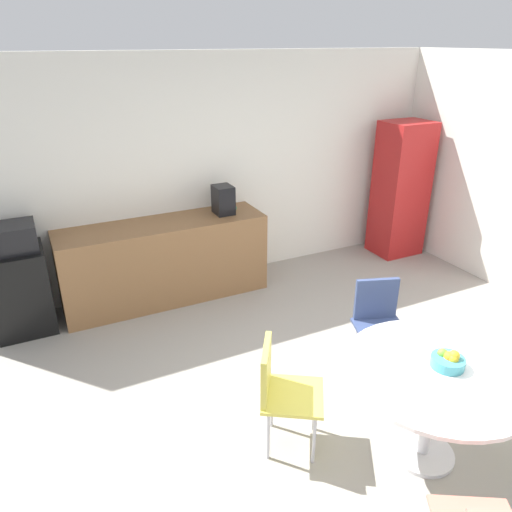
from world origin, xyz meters
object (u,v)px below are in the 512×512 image
round_table (435,384)px  microwave (9,238)px  chair_yellow (279,385)px  mini_fridge (21,291)px  mug_white (230,209)px  chair_navy (378,316)px  coffee_maker (223,200)px  locker_cabinet (401,190)px  fruit_bowl (448,360)px

round_table → microwave: bearing=128.7°
microwave → chair_yellow: 2.96m
mini_fridge → round_table: (2.43, -3.03, 0.19)m
mug_white → chair_navy: bearing=-75.8°
microwave → coffee_maker: (2.18, 0.00, 0.07)m
mini_fridge → mug_white: mug_white is taller
round_table → mug_white: mug_white is taller
round_table → coffee_maker: size_ratio=3.82×
locker_cabinet → fruit_bowl: (-2.16, -2.93, -0.09)m
locker_cabinet → chair_yellow: bearing=-142.6°
coffee_maker → chair_yellow: bearing=-104.2°
coffee_maker → locker_cabinet: bearing=-2.3°
round_table → mini_fridge: bearing=128.7°
locker_cabinet → chair_yellow: size_ratio=2.12×
chair_navy → fruit_bowl: 1.04m
round_table → mug_white: (-0.18, 3.00, 0.33)m
chair_navy → fruit_bowl: bearing=-104.6°
microwave → locker_cabinet: (4.67, -0.10, -0.11)m
mug_white → mini_fridge: bearing=179.3°
chair_navy → coffee_maker: 2.20m
chair_yellow → fruit_bowl: fruit_bowl is taller
locker_cabinet → chair_navy: (-1.91, -1.95, -0.36)m
mini_fridge → chair_navy: mini_fridge is taller
microwave → coffee_maker: bearing=0.0°
locker_cabinet → mug_white: (-2.42, 0.07, 0.07)m
chair_yellow → coffee_maker: bearing=75.8°
mini_fridge → coffee_maker: size_ratio=2.68×
chair_navy → microwave: bearing=143.4°
microwave → mug_white: microwave is taller
locker_cabinet → chair_navy: bearing=-134.3°
locker_cabinet → round_table: (-2.24, -2.93, -0.26)m
round_table → coffee_maker: coffee_maker is taller
chair_yellow → locker_cabinet: bearing=37.4°
mug_white → coffee_maker: (-0.06, 0.03, 0.11)m
fruit_bowl → coffee_maker: bearing=96.1°
mini_fridge → microwave: size_ratio=1.79×
chair_navy → fruit_bowl: size_ratio=3.79×
chair_navy → coffee_maker: coffee_maker is taller
mini_fridge → round_table: bearing=-51.3°
fruit_bowl → coffee_maker: size_ratio=0.68×
mini_fridge → microwave: 0.56m
chair_yellow → fruit_bowl: bearing=-30.2°
coffee_maker → mini_fridge: bearing=180.0°
locker_cabinet → coffee_maker: (-2.49, 0.10, 0.18)m
locker_cabinet → chair_yellow: (-3.11, -2.38, -0.36)m
fruit_bowl → coffee_maker: 3.06m
chair_yellow → chair_navy: bearing=19.3°
locker_cabinet → coffee_maker: 2.49m
microwave → chair_yellow: size_ratio=0.58×
chair_yellow → mug_white: mug_white is taller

